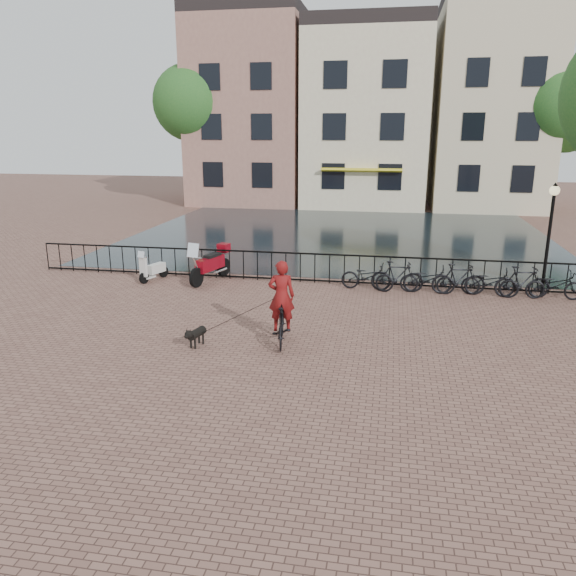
% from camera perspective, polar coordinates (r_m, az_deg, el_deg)
% --- Properties ---
extents(ground, '(100.00, 100.00, 0.00)m').
position_cam_1_polar(ground, '(11.77, -2.70, -9.58)').
color(ground, brown).
rests_on(ground, ground).
extents(canal_water, '(20.00, 20.00, 0.00)m').
position_cam_1_polar(canal_water, '(28.21, 5.32, 5.45)').
color(canal_water, black).
rests_on(canal_water, ground).
extents(railing, '(20.00, 0.05, 1.02)m').
position_cam_1_polar(railing, '(19.06, 2.74, 2.02)').
color(railing, black).
rests_on(railing, ground).
extents(canal_house_left, '(7.50, 9.00, 12.80)m').
position_cam_1_polar(canal_house_left, '(41.58, -3.56, 17.66)').
color(canal_house_left, '#87594F').
rests_on(canal_house_left, ground).
extents(canal_house_mid, '(8.00, 9.50, 11.80)m').
position_cam_1_polar(canal_house_mid, '(40.40, 8.04, 16.89)').
color(canal_house_mid, beige).
rests_on(canal_house_mid, ground).
extents(canal_house_right, '(7.00, 9.00, 13.30)m').
position_cam_1_polar(canal_house_right, '(40.82, 19.90, 17.19)').
color(canal_house_right, beige).
rests_on(canal_house_right, ground).
extents(tree_far_left, '(5.04, 5.04, 9.27)m').
position_cam_1_polar(tree_far_left, '(39.74, -9.83, 18.03)').
color(tree_far_left, black).
rests_on(tree_far_left, ground).
extents(tree_far_right, '(4.76, 4.76, 8.76)m').
position_cam_1_polar(tree_far_right, '(38.56, 25.89, 16.26)').
color(tree_far_right, black).
rests_on(tree_far_right, ground).
extents(lamp_post, '(0.30, 0.30, 3.45)m').
position_cam_1_polar(lamp_post, '(18.75, 25.13, 6.15)').
color(lamp_post, black).
rests_on(lamp_post, ground).
extents(cyclist, '(0.83, 1.83, 2.43)m').
position_cam_1_polar(cyclist, '(13.48, -0.67, -1.99)').
color(cyclist, black).
rests_on(cyclist, ground).
extents(dog, '(0.43, 0.82, 0.53)m').
position_cam_1_polar(dog, '(13.71, -9.25, -4.81)').
color(dog, black).
rests_on(dog, ground).
extents(motorcycle, '(1.09, 2.20, 1.53)m').
position_cam_1_polar(motorcycle, '(19.31, -7.93, 2.86)').
color(motorcycle, maroon).
rests_on(motorcycle, ground).
extents(scooter, '(0.74, 1.29, 1.16)m').
position_cam_1_polar(scooter, '(19.87, -13.52, 2.38)').
color(scooter, silver).
rests_on(scooter, ground).
extents(parked_bike_0, '(1.79, 0.88, 0.90)m').
position_cam_1_polar(parked_bike_0, '(18.34, 8.06, 1.16)').
color(parked_bike_0, black).
rests_on(parked_bike_0, ground).
extents(parked_bike_1, '(1.67, 0.49, 1.00)m').
position_cam_1_polar(parked_bike_1, '(18.32, 11.03, 1.16)').
color(parked_bike_1, black).
rests_on(parked_bike_1, ground).
extents(parked_bike_2, '(1.74, 0.68, 0.90)m').
position_cam_1_polar(parked_bike_2, '(18.37, 13.98, 0.86)').
color(parked_bike_2, black).
rests_on(parked_bike_2, ground).
extents(parked_bike_3, '(1.70, 0.62, 1.00)m').
position_cam_1_polar(parked_bike_3, '(18.45, 16.94, 0.86)').
color(parked_bike_3, black).
rests_on(parked_bike_3, ground).
extents(parked_bike_4, '(1.78, 0.83, 0.90)m').
position_cam_1_polar(parked_bike_4, '(18.60, 19.83, 0.56)').
color(parked_bike_4, black).
rests_on(parked_bike_4, ground).
extents(parked_bike_5, '(1.71, 0.65, 1.00)m').
position_cam_1_polar(parked_bike_5, '(18.77, 22.70, 0.55)').
color(parked_bike_5, black).
rests_on(parked_bike_5, ground).
extents(parked_bike_6, '(1.74, 0.68, 0.90)m').
position_cam_1_polar(parked_bike_6, '(19.01, 25.47, 0.26)').
color(parked_bike_6, black).
rests_on(parked_bike_6, ground).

